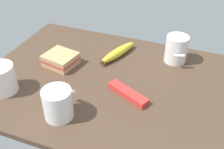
# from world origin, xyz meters

# --- Properties ---
(tabletop) EXTENTS (0.90, 0.64, 0.02)m
(tabletop) POSITION_xyz_m (0.00, 0.00, 0.01)
(tabletop) COLOR #4C3828
(tabletop) RESTS_ON ground
(coffee_mug_black) EXTENTS (0.09, 0.11, 0.09)m
(coffee_mug_black) POSITION_xyz_m (0.09, 0.21, 0.07)
(coffee_mug_black) COLOR white
(coffee_mug_black) RESTS_ON tabletop
(coffee_mug_milky) EXTENTS (0.08, 0.11, 0.10)m
(coffee_mug_milky) POSITION_xyz_m (-0.18, -0.21, 0.07)
(coffee_mug_milky) COLOR white
(coffee_mug_milky) RESTS_ON tabletop
(coffee_mug_spare) EXTENTS (0.11, 0.11, 0.09)m
(coffee_mug_spare) POSITION_xyz_m (0.31, 0.17, 0.07)
(coffee_mug_spare) COLOR white
(coffee_mug_spare) RESTS_ON tabletop
(sandwich_main) EXTENTS (0.13, 0.12, 0.04)m
(sandwich_main) POSITION_xyz_m (0.22, -0.03, 0.04)
(sandwich_main) COLOR tan
(sandwich_main) RESTS_ON tabletop
(banana) EXTENTS (0.10, 0.19, 0.03)m
(banana) POSITION_xyz_m (0.04, -0.16, 0.04)
(banana) COLOR yellow
(banana) RESTS_ON tabletop
(snack_bar) EXTENTS (0.15, 0.09, 0.02)m
(snack_bar) POSITION_xyz_m (-0.07, 0.05, 0.03)
(snack_bar) COLOR red
(snack_bar) RESTS_ON tabletop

